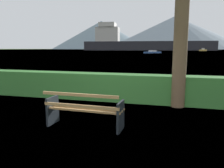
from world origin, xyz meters
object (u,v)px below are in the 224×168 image
park_bench (84,110)px  cargo_ship_large (138,43)px  tender_far (203,50)px  fishing_boat_near (152,52)px

park_bench → cargo_ship_large: bearing=98.6°
cargo_ship_large → tender_far: cargo_ship_large is taller
fishing_boat_near → tender_far: bearing=72.1°
park_bench → cargo_ship_large: (-30.65, 203.01, 6.64)m
fishing_boat_near → tender_far: size_ratio=1.41×
cargo_ship_large → fishing_boat_near: cargo_ship_large is taller
park_bench → fishing_boat_near: size_ratio=0.25×
cargo_ship_large → fishing_boat_near: 123.32m
park_bench → tender_far: 169.52m
fishing_boat_near → park_bench: bearing=-85.8°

